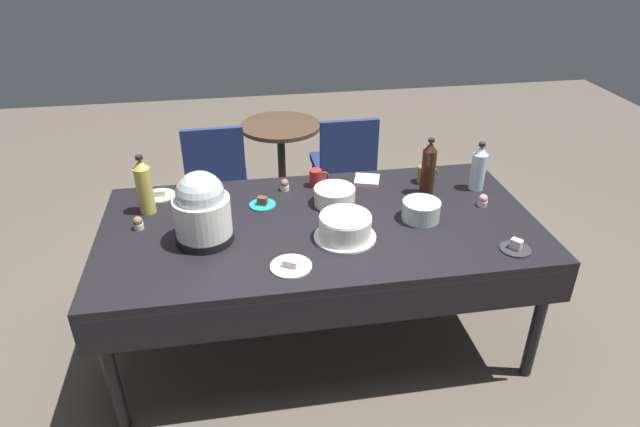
% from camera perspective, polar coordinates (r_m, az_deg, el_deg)
% --- Properties ---
extents(ground, '(9.00, 9.00, 0.00)m').
position_cam_1_polar(ground, '(3.22, -0.00, -12.45)').
color(ground, brown).
extents(potluck_table, '(2.20, 1.10, 0.75)m').
position_cam_1_polar(potluck_table, '(2.81, -0.00, -1.98)').
color(potluck_table, black).
rests_on(potluck_table, ground).
extents(frosted_layer_cake, '(0.30, 0.30, 0.12)m').
position_cam_1_polar(frosted_layer_cake, '(2.62, 2.64, -1.45)').
color(frosted_layer_cake, silver).
rests_on(frosted_layer_cake, potluck_table).
extents(slow_cooker, '(0.28, 0.28, 0.36)m').
position_cam_1_polar(slow_cooker, '(2.60, -12.21, 0.40)').
color(slow_cooker, black).
rests_on(slow_cooker, potluck_table).
extents(glass_salad_bowl, '(0.19, 0.19, 0.10)m').
position_cam_1_polar(glass_salad_bowl, '(2.82, 10.50, 0.32)').
color(glass_salad_bowl, '#B2C6BC').
rests_on(glass_salad_bowl, potluck_table).
extents(ceramic_snack_bowl, '(0.22, 0.22, 0.09)m').
position_cam_1_polar(ceramic_snack_bowl, '(2.92, 1.53, 1.85)').
color(ceramic_snack_bowl, silver).
rests_on(ceramic_snack_bowl, potluck_table).
extents(dessert_plate_sage, '(0.17, 0.17, 0.04)m').
position_cam_1_polar(dessert_plate_sage, '(3.14, -16.38, 1.87)').
color(dessert_plate_sage, '#8CA87F').
rests_on(dessert_plate_sage, potluck_table).
extents(dessert_plate_white, '(0.19, 0.19, 0.04)m').
position_cam_1_polar(dessert_plate_white, '(2.44, -3.05, -5.42)').
color(dessert_plate_white, white).
rests_on(dessert_plate_white, potluck_table).
extents(dessert_plate_teal, '(0.14, 0.14, 0.05)m').
position_cam_1_polar(dessert_plate_teal, '(2.93, -6.02, 1.04)').
color(dessert_plate_teal, teal).
rests_on(dessert_plate_teal, potluck_table).
extents(dessert_plate_charcoal, '(0.14, 0.14, 0.06)m').
position_cam_1_polar(dessert_plate_charcoal, '(2.71, 19.73, -3.35)').
color(dessert_plate_charcoal, '#2D2D33').
rests_on(dessert_plate_charcoal, potluck_table).
extents(cupcake_mint, '(0.05, 0.05, 0.07)m').
position_cam_1_polar(cupcake_mint, '(2.85, -18.45, -0.96)').
color(cupcake_mint, beige).
rests_on(cupcake_mint, potluck_table).
extents(cupcake_berry, '(0.05, 0.05, 0.07)m').
position_cam_1_polar(cupcake_berry, '(3.08, -3.71, 2.99)').
color(cupcake_berry, beige).
rests_on(cupcake_berry, potluck_table).
extents(cupcake_vanilla, '(0.05, 0.05, 0.07)m').
position_cam_1_polar(cupcake_vanilla, '(3.03, 16.63, 1.31)').
color(cupcake_vanilla, beige).
rests_on(cupcake_vanilla, potluck_table).
extents(soda_bottle_cola, '(0.08, 0.08, 0.32)m').
position_cam_1_polar(soda_bottle_cola, '(3.04, 11.24, 4.65)').
color(soda_bottle_cola, '#33190F').
rests_on(soda_bottle_cola, potluck_table).
extents(soda_bottle_water, '(0.08, 0.08, 0.28)m').
position_cam_1_polar(soda_bottle_water, '(3.17, 16.20, 4.60)').
color(soda_bottle_water, silver).
rests_on(soda_bottle_water, potluck_table).
extents(soda_bottle_ginger_ale, '(0.08, 0.08, 0.32)m').
position_cam_1_polar(soda_bottle_ginger_ale, '(2.94, -17.87, 2.71)').
color(soda_bottle_ginger_ale, gold).
rests_on(soda_bottle_ginger_ale, potluck_table).
extents(coffee_mug_olive, '(0.12, 0.08, 0.10)m').
position_cam_1_polar(coffee_mug_olive, '(3.21, 10.89, 4.04)').
color(coffee_mug_olive, olive).
rests_on(coffee_mug_olive, potluck_table).
extents(coffee_mug_red, '(0.11, 0.07, 0.10)m').
position_cam_1_polar(coffee_mug_red, '(3.11, -0.40, 3.75)').
color(coffee_mug_red, '#B2231E').
rests_on(coffee_mug_red, potluck_table).
extents(paper_napkin_stack, '(0.18, 0.18, 0.02)m').
position_cam_1_polar(paper_napkin_stack, '(3.18, 4.91, 3.48)').
color(paper_napkin_stack, pink).
rests_on(paper_napkin_stack, potluck_table).
extents(maroon_chair_left, '(0.45, 0.45, 0.85)m').
position_cam_1_polar(maroon_chair_left, '(4.01, -10.83, 4.54)').
color(maroon_chair_left, navy).
rests_on(maroon_chair_left, ground).
extents(maroon_chair_right, '(0.44, 0.44, 0.85)m').
position_cam_1_polar(maroon_chair_right, '(4.08, 2.61, 5.54)').
color(maroon_chair_right, navy).
rests_on(maroon_chair_right, ground).
extents(round_cafe_table, '(0.60, 0.60, 0.72)m').
position_cam_1_polar(round_cafe_table, '(4.22, -4.05, 6.44)').
color(round_cafe_table, '#473323').
rests_on(round_cafe_table, ground).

